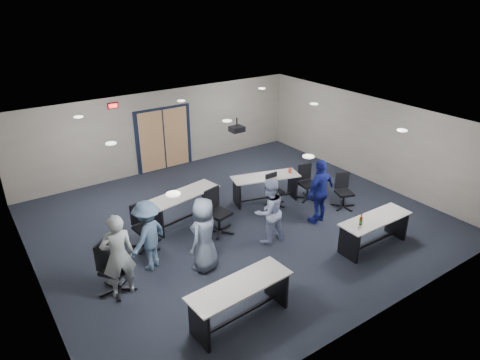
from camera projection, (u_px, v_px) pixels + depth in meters
floor at (238, 221)px, 11.54m from camera, size 10.00×10.00×0.00m
back_wall at (163, 131)px, 14.35m from camera, size 10.00×0.04×2.70m
front_wall at (381, 259)px, 7.60m from camera, size 10.00×0.04×2.70m
left_wall at (28, 233)px, 8.40m from camera, size 0.04×9.00×2.70m
right_wall at (368, 139)px, 13.55m from camera, size 0.04×9.00×2.70m
ceiling at (238, 125)px, 10.42m from camera, size 10.00×9.00×0.04m
double_door at (164, 139)px, 14.45m from camera, size 2.00×0.07×2.20m
exit_sign at (113, 106)px, 13.03m from camera, size 0.32×0.07×0.18m
ceiling_projector at (237, 129)px, 11.07m from camera, size 0.35×0.32×0.37m
ceiling_can_lights at (232, 123)px, 10.62m from camera, size 6.24×5.74×0.02m
table_front_left at (240, 296)px, 7.88m from camera, size 2.09×0.81×0.83m
table_front_right at (374, 227)px, 10.18m from camera, size 1.94×0.65×1.07m
table_back_left at (184, 203)px, 11.29m from camera, size 2.12×1.03×0.82m
table_back_right at (266, 184)px, 12.39m from camera, size 2.07×1.17×0.93m
chair_back_a at (145, 227)px, 10.18m from camera, size 0.77×0.77×1.10m
chair_back_b at (219, 212)px, 10.78m from camera, size 0.89×0.89×1.17m
chair_back_c at (275, 190)px, 12.17m from camera, size 0.59×0.59×0.94m
chair_back_d at (308, 183)px, 12.51m from camera, size 0.75×0.75×1.04m
chair_loose_left at (115, 268)px, 8.67m from camera, size 1.01×1.01×1.15m
chair_loose_right at (345, 192)px, 12.03m from camera, size 0.80×0.80×0.99m
person_gray at (118, 256)px, 8.45m from camera, size 0.70×0.50×1.83m
person_plaid at (204, 235)px, 9.27m from camera, size 1.00×0.89×1.72m
person_lightblue at (269, 211)px, 10.30m from camera, size 0.81×0.63×1.65m
person_navy at (320, 191)px, 11.15m from camera, size 1.10×0.60×1.78m
person_back at (148, 236)px, 9.31m from camera, size 1.23×1.06×1.65m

